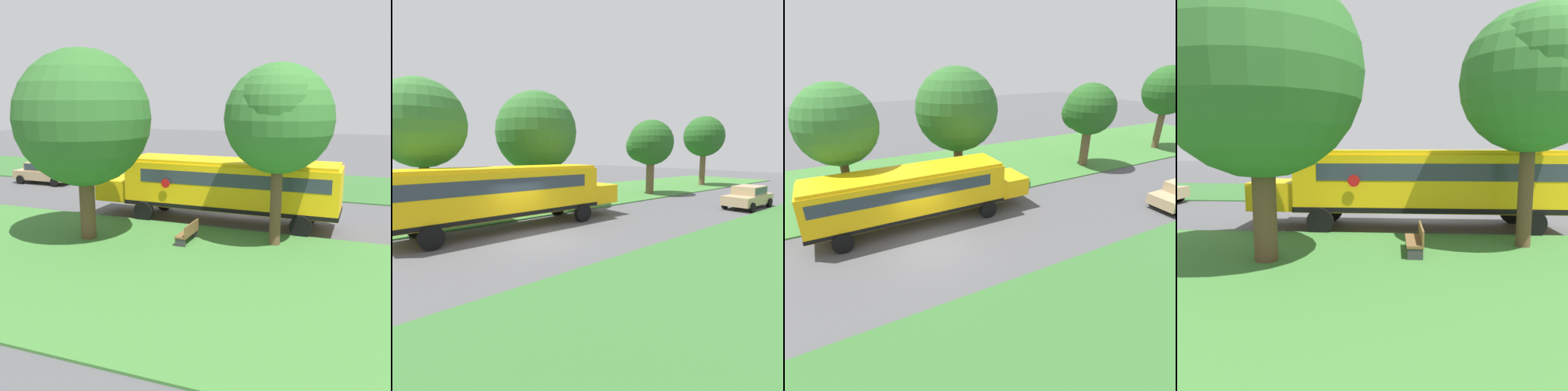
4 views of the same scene
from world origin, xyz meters
TOP-DOWN VIEW (x-y plane):
  - ground_plane at (0.00, 0.00)m, footprint 120.00×120.00m
  - grass_verge at (-10.00, 0.00)m, footprint 12.00×80.00m
  - grass_far_side at (9.00, 0.00)m, footprint 10.00×80.00m
  - school_bus at (-2.71, 0.00)m, footprint 2.84×12.42m
  - car_tan_nearest at (2.80, 15.56)m, footprint 2.02×4.40m
  - oak_tree_beside_bus at (-5.77, -3.12)m, footprint 4.42×4.41m
  - oak_tree_roadside_mid at (-7.70, 4.78)m, footprint 5.73×5.73m
  - park_bench at (-6.59, 0.41)m, footprint 1.60×0.52m

SIDE VIEW (x-z plane):
  - ground_plane at x=0.00m, z-range 0.00..0.00m
  - grass_far_side at x=9.00m, z-range 0.00..0.07m
  - grass_verge at x=-10.00m, z-range 0.00..0.08m
  - park_bench at x=-6.59m, z-range 0.01..0.93m
  - car_tan_nearest at x=2.80m, z-range 0.10..1.66m
  - school_bus at x=-2.71m, z-range 0.34..3.50m
  - oak_tree_roadside_mid at x=-7.70m, z-range 1.29..9.46m
  - oak_tree_beside_bus at x=-5.77m, z-range 1.66..9.18m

